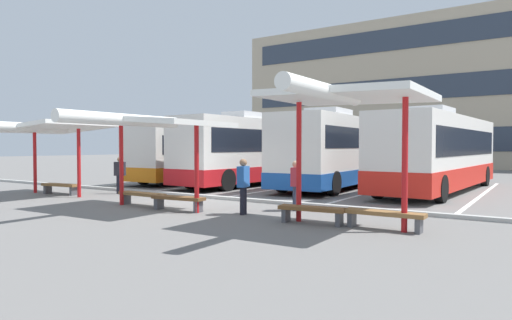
{
  "coord_description": "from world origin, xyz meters",
  "views": [
    {
      "loc": [
        10.56,
        -12.07,
        2.0
      ],
      "look_at": [
        0.55,
        3.26,
        1.44
      ],
      "focal_mm": 31.25,
      "sensor_mm": 36.0,
      "label": 1
    }
  ],
  "objects_px": {
    "coach_bus_1": "(263,151)",
    "waiting_shelter_0": "(49,129)",
    "bench_3": "(312,211)",
    "bench_4": "(384,216)",
    "bench_2": "(178,200)",
    "waiting_passenger_2": "(296,182)",
    "coach_bus_2": "(339,151)",
    "bench_1": "(142,196)",
    "waiting_passenger_1": "(120,173)",
    "waiting_shelter_1": "(150,122)",
    "bench_0": "(60,186)",
    "waiting_passenger_0": "(243,182)",
    "coach_bus_3": "(439,154)",
    "coach_bus_0": "(208,153)",
    "waiting_shelter_2": "(344,98)"
  },
  "relations": [
    {
      "from": "waiting_shelter_0",
      "to": "bench_1",
      "type": "bearing_deg",
      "value": -1.45
    },
    {
      "from": "bench_2",
      "to": "waiting_passenger_2",
      "type": "height_order",
      "value": "waiting_passenger_2"
    },
    {
      "from": "coach_bus_0",
      "to": "waiting_shelter_0",
      "type": "xyz_separation_m",
      "value": [
        -0.13,
        -9.93,
        1.13
      ]
    },
    {
      "from": "bench_0",
      "to": "bench_4",
      "type": "distance_m",
      "value": 13.68
    },
    {
      "from": "waiting_passenger_1",
      "to": "waiting_shelter_1",
      "type": "bearing_deg",
      "value": -29.81
    },
    {
      "from": "coach_bus_1",
      "to": "waiting_shelter_0",
      "type": "xyz_separation_m",
      "value": [
        -4.09,
        -9.78,
        0.98
      ]
    },
    {
      "from": "coach_bus_0",
      "to": "waiting_passenger_1",
      "type": "bearing_deg",
      "value": -77.72
    },
    {
      "from": "waiting_passenger_1",
      "to": "bench_1",
      "type": "bearing_deg",
      "value": -30.36
    },
    {
      "from": "bench_3",
      "to": "waiting_passenger_2",
      "type": "distance_m",
      "value": 2.45
    },
    {
      "from": "bench_2",
      "to": "waiting_passenger_0",
      "type": "height_order",
      "value": "waiting_passenger_0"
    },
    {
      "from": "coach_bus_0",
      "to": "waiting_passenger_2",
      "type": "xyz_separation_m",
      "value": [
        10.27,
        -8.24,
        -0.71
      ]
    },
    {
      "from": "coach_bus_2",
      "to": "bench_1",
      "type": "relative_size",
      "value": 5.57
    },
    {
      "from": "bench_1",
      "to": "waiting_passenger_0",
      "type": "relative_size",
      "value": 1.17
    },
    {
      "from": "bench_3",
      "to": "bench_4",
      "type": "bearing_deg",
      "value": 7.39
    },
    {
      "from": "waiting_passenger_1",
      "to": "bench_2",
      "type": "bearing_deg",
      "value": -22.97
    },
    {
      "from": "coach_bus_0",
      "to": "bench_0",
      "type": "bearing_deg",
      "value": -90.8
    },
    {
      "from": "coach_bus_3",
      "to": "bench_2",
      "type": "xyz_separation_m",
      "value": [
        -5.58,
        -10.82,
        -1.33
      ]
    },
    {
      "from": "coach_bus_1",
      "to": "waiting_shelter_0",
      "type": "bearing_deg",
      "value": -112.69
    },
    {
      "from": "waiting_shelter_2",
      "to": "waiting_passenger_2",
      "type": "bearing_deg",
      "value": 140.53
    },
    {
      "from": "bench_1",
      "to": "bench_4",
      "type": "relative_size",
      "value": 1.0
    },
    {
      "from": "waiting_passenger_0",
      "to": "coach_bus_1",
      "type": "bearing_deg",
      "value": 119.31
    },
    {
      "from": "bench_0",
      "to": "bench_1",
      "type": "xyz_separation_m",
      "value": [
        5.54,
        -0.61,
        0.0
      ]
    },
    {
      "from": "coach_bus_2",
      "to": "bench_1",
      "type": "height_order",
      "value": "coach_bus_2"
    },
    {
      "from": "coach_bus_3",
      "to": "bench_0",
      "type": "relative_size",
      "value": 6.41
    },
    {
      "from": "bench_1",
      "to": "coach_bus_3",
      "type": "bearing_deg",
      "value": 55.3
    },
    {
      "from": "coach_bus_2",
      "to": "waiting_passenger_1",
      "type": "height_order",
      "value": "coach_bus_2"
    },
    {
      "from": "bench_2",
      "to": "waiting_passenger_2",
      "type": "distance_m",
      "value": 3.7
    },
    {
      "from": "coach_bus_2",
      "to": "bench_2",
      "type": "xyz_separation_m",
      "value": [
        -1.03,
        -10.31,
        -1.42
      ]
    },
    {
      "from": "waiting_shelter_1",
      "to": "bench_4",
      "type": "height_order",
      "value": "waiting_shelter_1"
    },
    {
      "from": "coach_bus_1",
      "to": "bench_1",
      "type": "bearing_deg",
      "value": -81.68
    },
    {
      "from": "coach_bus_3",
      "to": "waiting_passenger_1",
      "type": "distance_m",
      "value": 13.97
    },
    {
      "from": "coach_bus_0",
      "to": "waiting_shelter_2",
      "type": "relative_size",
      "value": 2.33
    },
    {
      "from": "waiting_shelter_1",
      "to": "bench_0",
      "type": "bearing_deg",
      "value": 170.46
    },
    {
      "from": "coach_bus_3",
      "to": "bench_0",
      "type": "xyz_separation_m",
      "value": [
        -12.92,
        -10.04,
        -1.33
      ]
    },
    {
      "from": "waiting_shelter_0",
      "to": "waiting_passenger_0",
      "type": "bearing_deg",
      "value": 0.9
    },
    {
      "from": "bench_1",
      "to": "waiting_passenger_2",
      "type": "bearing_deg",
      "value": 20.69
    },
    {
      "from": "coach_bus_1",
      "to": "bench_3",
      "type": "relative_size",
      "value": 6.77
    },
    {
      "from": "coach_bus_0",
      "to": "waiting_shelter_0",
      "type": "bearing_deg",
      "value": -90.76
    },
    {
      "from": "waiting_passenger_2",
      "to": "waiting_shelter_1",
      "type": "bearing_deg",
      "value": -149.81
    },
    {
      "from": "waiting_shelter_1",
      "to": "bench_3",
      "type": "distance_m",
      "value": 5.97
    },
    {
      "from": "coach_bus_3",
      "to": "waiting_shelter_2",
      "type": "height_order",
      "value": "coach_bus_3"
    },
    {
      "from": "coach_bus_0",
      "to": "waiting_shelter_1",
      "type": "xyz_separation_m",
      "value": [
        6.31,
        -10.54,
        1.17
      ]
    },
    {
      "from": "coach_bus_2",
      "to": "waiting_shelter_0",
      "type": "xyz_separation_m",
      "value": [
        -8.37,
        -10.0,
        0.96
      ]
    },
    {
      "from": "coach_bus_1",
      "to": "waiting_passenger_1",
      "type": "xyz_separation_m",
      "value": [
        -2.23,
        -7.76,
        -0.86
      ]
    },
    {
      "from": "waiting_shelter_1",
      "to": "waiting_passenger_1",
      "type": "distance_m",
      "value": 5.61
    },
    {
      "from": "coach_bus_1",
      "to": "bench_0",
      "type": "height_order",
      "value": "coach_bus_1"
    },
    {
      "from": "coach_bus_1",
      "to": "coach_bus_3",
      "type": "distance_m",
      "value": 8.86
    },
    {
      "from": "waiting_shelter_1",
      "to": "waiting_passenger_1",
      "type": "bearing_deg",
      "value": 150.19
    },
    {
      "from": "coach_bus_2",
      "to": "bench_3",
      "type": "xyz_separation_m",
      "value": [
        3.51,
        -10.19,
        -1.42
      ]
    },
    {
      "from": "waiting_passenger_2",
      "to": "coach_bus_3",
      "type": "bearing_deg",
      "value": 74.05
    }
  ]
}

